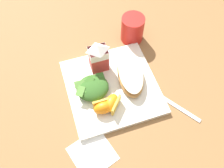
{
  "coord_description": "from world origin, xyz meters",
  "views": [
    {
      "loc": [
        -0.11,
        -0.35,
        0.66
      ],
      "look_at": [
        0.0,
        0.0,
        0.03
      ],
      "focal_mm": 37.46,
      "sensor_mm": 36.0,
      "label": 1
    }
  ],
  "objects": [
    {
      "name": "drinking_red_cup",
      "position": [
        0.13,
        0.18,
        0.05
      ],
      "size": [
        0.08,
        0.08,
        0.1
      ],
      "primitive_type": "cylinder",
      "color": "red",
      "rests_on": "ground"
    },
    {
      "name": "green_salad_pile",
      "position": [
        -0.06,
        0.0,
        0.04
      ],
      "size": [
        0.11,
        0.09,
        0.04
      ],
      "color": "#336023",
      "rests_on": "white_plate"
    },
    {
      "name": "orange_wedge_middle",
      "position": [
        -0.02,
        -0.07,
        0.04
      ],
      "size": [
        0.07,
        0.07,
        0.04
      ],
      "color": "orange",
      "rests_on": "white_plate"
    },
    {
      "name": "milk_carton",
      "position": [
        -0.02,
        0.08,
        0.08
      ],
      "size": [
        0.06,
        0.05,
        0.11
      ],
      "color": "#B7332D",
      "rests_on": "white_plate"
    },
    {
      "name": "white_plate",
      "position": [
        0.0,
        0.0,
        0.01
      ],
      "size": [
        0.28,
        0.28,
        0.02
      ],
      "primitive_type": "cube",
      "color": "white",
      "rests_on": "ground"
    },
    {
      "name": "ground",
      "position": [
        0.0,
        0.0,
        0.0
      ],
      "size": [
        3.0,
        3.0,
        0.0
      ],
      "primitive_type": "plane",
      "color": "olive"
    },
    {
      "name": "paper_napkin",
      "position": [
        -0.12,
        -0.18,
        0.0
      ],
      "size": [
        0.14,
        0.14,
        0.0
      ],
      "primitive_type": "cube",
      "rotation": [
        0.0,
        0.0,
        0.3
      ],
      "color": "white",
      "rests_on": "ground"
    },
    {
      "name": "cheesy_pizza_bread",
      "position": [
        0.07,
        0.01,
        0.03
      ],
      "size": [
        0.11,
        0.18,
        0.04
      ],
      "color": "#B77F42",
      "rests_on": "white_plate"
    },
    {
      "name": "metal_fork",
      "position": [
        0.15,
        -0.1,
        0.0
      ],
      "size": [
        0.12,
        0.16,
        0.01
      ],
      "color": "silver",
      "rests_on": "ground"
    },
    {
      "name": "orange_wedge_front",
      "position": [
        -0.05,
        -0.07,
        0.04
      ],
      "size": [
        0.06,
        0.04,
        0.04
      ],
      "color": "orange",
      "rests_on": "white_plate"
    }
  ]
}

